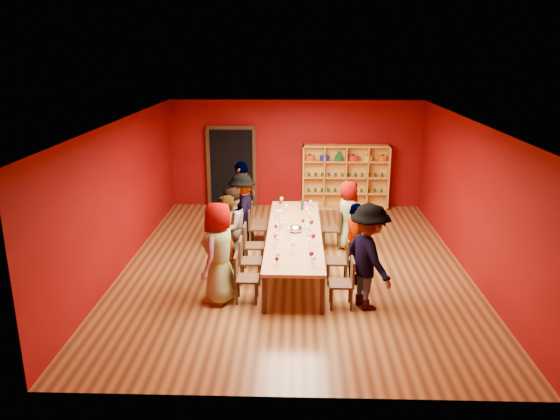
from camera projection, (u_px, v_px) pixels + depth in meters
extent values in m
cube|color=#593317|center=(294.00, 265.00, 11.43)|extent=(7.10, 9.10, 0.02)
cube|color=#640505|center=(296.00, 154.00, 15.31)|extent=(7.10, 0.02, 3.00)
cube|color=#640505|center=(292.00, 292.00, 6.67)|extent=(7.10, 0.02, 3.00)
cube|color=#640505|center=(122.00, 195.00, 11.10)|extent=(0.02, 9.10, 3.00)
cube|color=#640505|center=(470.00, 197.00, 10.89)|extent=(0.02, 9.10, 3.00)
cube|color=white|center=(295.00, 121.00, 10.56)|extent=(7.10, 9.10, 0.02)
cube|color=#B37B4A|center=(294.00, 233.00, 11.22)|extent=(1.10, 4.50, 0.06)
cube|color=black|center=(264.00, 295.00, 9.26)|extent=(0.08, 0.08, 0.69)
cube|color=black|center=(275.00, 218.00, 13.42)|extent=(0.08, 0.08, 0.69)
cube|color=black|center=(322.00, 296.00, 9.23)|extent=(0.08, 0.08, 0.69)
cube|color=black|center=(315.00, 218.00, 13.39)|extent=(0.08, 0.08, 0.69)
cube|color=black|center=(232.00, 168.00, 15.41)|extent=(1.20, 0.14, 2.20)
cube|color=black|center=(230.00, 128.00, 15.02)|extent=(1.32, 0.06, 0.10)
cube|color=black|center=(209.00, 168.00, 15.37)|extent=(0.10, 0.06, 2.20)
cube|color=black|center=(255.00, 169.00, 15.33)|extent=(0.10, 0.06, 2.20)
cube|color=gold|center=(303.00, 177.00, 15.26)|extent=(0.04, 0.40, 1.80)
cube|color=gold|center=(388.00, 177.00, 15.18)|extent=(0.04, 0.40, 1.80)
cube|color=gold|center=(347.00, 146.00, 14.97)|extent=(2.40, 0.40, 0.04)
cube|color=gold|center=(344.00, 207.00, 15.47)|extent=(2.40, 0.40, 0.04)
cube|color=gold|center=(345.00, 175.00, 15.40)|extent=(2.40, 0.02, 1.80)
cube|color=gold|center=(345.00, 193.00, 15.35)|extent=(2.36, 0.38, 0.03)
cube|color=gold|center=(345.00, 177.00, 15.22)|extent=(2.36, 0.38, 0.03)
cube|color=gold|center=(346.00, 161.00, 15.09)|extent=(2.36, 0.38, 0.03)
cube|color=gold|center=(324.00, 177.00, 15.24)|extent=(0.03, 0.38, 1.76)
cube|color=gold|center=(345.00, 177.00, 15.22)|extent=(0.03, 0.38, 1.76)
cube|color=gold|center=(367.00, 177.00, 15.20)|extent=(0.03, 0.38, 1.76)
cylinder|color=#DC520C|center=(310.00, 158.00, 15.10)|extent=(0.26, 0.26, 0.15)
sphere|color=black|center=(310.00, 154.00, 15.07)|extent=(0.05, 0.05, 0.05)
cylinder|color=navy|center=(324.00, 158.00, 15.08)|extent=(0.26, 0.26, 0.15)
sphere|color=black|center=(324.00, 154.00, 15.06)|extent=(0.05, 0.05, 0.05)
cylinder|color=#16592B|center=(339.00, 159.00, 15.08)|extent=(0.26, 0.26, 0.08)
cone|color=#16592B|center=(339.00, 154.00, 15.04)|extent=(0.24, 0.24, 0.22)
cylinder|color=red|center=(353.00, 158.00, 15.06)|extent=(0.26, 0.26, 0.15)
sphere|color=black|center=(354.00, 155.00, 15.03)|extent=(0.05, 0.05, 0.05)
cylinder|color=yellow|center=(368.00, 158.00, 15.05)|extent=(0.26, 0.26, 0.15)
sphere|color=black|center=(368.00, 155.00, 15.02)|extent=(0.05, 0.05, 0.05)
cylinder|color=#DC520C|center=(382.00, 158.00, 15.03)|extent=(0.26, 0.26, 0.15)
sphere|color=black|center=(383.00, 155.00, 15.01)|extent=(0.05, 0.05, 0.05)
cylinder|color=#1B3222|center=(309.00, 190.00, 15.36)|extent=(0.07, 0.07, 0.10)
cylinder|color=#1B3222|center=(315.00, 190.00, 15.36)|extent=(0.07, 0.07, 0.10)
cylinder|color=#1B3222|center=(322.00, 190.00, 15.35)|extent=(0.07, 0.07, 0.10)
cylinder|color=#1B3222|center=(328.00, 190.00, 15.34)|extent=(0.07, 0.07, 0.10)
cylinder|color=#1B3222|center=(335.00, 190.00, 15.34)|extent=(0.07, 0.07, 0.10)
cylinder|color=#1B3222|center=(342.00, 190.00, 15.33)|extent=(0.07, 0.07, 0.10)
cylinder|color=#1B3222|center=(348.00, 190.00, 15.33)|extent=(0.07, 0.07, 0.10)
cylinder|color=#1B3222|center=(355.00, 190.00, 15.32)|extent=(0.07, 0.07, 0.10)
cylinder|color=#1B3222|center=(361.00, 190.00, 15.32)|extent=(0.07, 0.07, 0.10)
cylinder|color=#1B3222|center=(368.00, 191.00, 15.31)|extent=(0.07, 0.07, 0.10)
cylinder|color=#1B3222|center=(375.00, 191.00, 15.31)|extent=(0.07, 0.07, 0.10)
cylinder|color=#1B3222|center=(381.00, 191.00, 15.30)|extent=(0.07, 0.07, 0.10)
cylinder|color=#1B3222|center=(309.00, 174.00, 15.23)|extent=(0.07, 0.07, 0.10)
cylinder|color=#1B3222|center=(316.00, 174.00, 15.23)|extent=(0.07, 0.07, 0.10)
cylinder|color=#1B3222|center=(322.00, 175.00, 15.22)|extent=(0.07, 0.07, 0.10)
cylinder|color=#1B3222|center=(329.00, 175.00, 15.22)|extent=(0.07, 0.07, 0.10)
cylinder|color=#1B3222|center=(335.00, 175.00, 15.21)|extent=(0.07, 0.07, 0.10)
cylinder|color=#1B3222|center=(342.00, 175.00, 15.20)|extent=(0.07, 0.07, 0.10)
cylinder|color=#1B3222|center=(349.00, 175.00, 15.20)|extent=(0.07, 0.07, 0.10)
cylinder|color=#1B3222|center=(355.00, 175.00, 15.19)|extent=(0.07, 0.07, 0.10)
cylinder|color=#1B3222|center=(362.00, 175.00, 15.19)|extent=(0.07, 0.07, 0.10)
cylinder|color=#1B3222|center=(369.00, 175.00, 15.18)|extent=(0.07, 0.07, 0.10)
cylinder|color=#1B3222|center=(375.00, 175.00, 15.18)|extent=(0.07, 0.07, 0.10)
cylinder|color=#1B3222|center=(382.00, 175.00, 15.17)|extent=(0.07, 0.07, 0.10)
cube|color=black|center=(247.00, 278.00, 9.70)|extent=(0.42, 0.42, 0.04)
cube|color=black|center=(236.00, 266.00, 9.64)|extent=(0.04, 0.40, 0.44)
cube|color=black|center=(237.00, 294.00, 9.61)|extent=(0.04, 0.04, 0.41)
cube|color=black|center=(256.00, 294.00, 9.60)|extent=(0.04, 0.04, 0.41)
cube|color=black|center=(239.00, 286.00, 9.94)|extent=(0.04, 0.04, 0.41)
cube|color=black|center=(257.00, 286.00, 9.93)|extent=(0.04, 0.04, 0.41)
imported|color=#4B4B50|center=(219.00, 253.00, 9.58)|extent=(0.73, 1.00, 1.83)
cube|color=black|center=(251.00, 261.00, 10.49)|extent=(0.42, 0.42, 0.04)
cube|color=black|center=(241.00, 249.00, 10.42)|extent=(0.04, 0.40, 0.44)
cube|color=black|center=(241.00, 275.00, 10.39)|extent=(0.04, 0.04, 0.41)
cube|color=black|center=(259.00, 276.00, 10.38)|extent=(0.04, 0.04, 0.41)
cube|color=black|center=(243.00, 268.00, 10.72)|extent=(0.04, 0.04, 0.41)
cube|color=black|center=(260.00, 269.00, 10.71)|extent=(0.04, 0.04, 0.41)
imported|color=white|center=(225.00, 240.00, 10.37)|extent=(0.58, 0.71, 1.73)
cube|color=black|center=(254.00, 246.00, 11.30)|extent=(0.42, 0.42, 0.04)
cube|color=black|center=(245.00, 235.00, 11.23)|extent=(0.04, 0.40, 0.44)
cube|color=black|center=(245.00, 259.00, 11.20)|extent=(0.04, 0.04, 0.41)
cube|color=black|center=(262.00, 259.00, 11.19)|extent=(0.04, 0.04, 0.41)
cube|color=black|center=(247.00, 253.00, 11.53)|extent=(0.04, 0.04, 0.41)
cube|color=black|center=(263.00, 253.00, 11.52)|extent=(0.04, 0.04, 0.41)
imported|color=#5175A7|center=(231.00, 227.00, 11.20)|extent=(0.72, 0.91, 1.66)
cube|color=black|center=(258.00, 228.00, 12.42)|extent=(0.42, 0.42, 0.04)
cube|color=black|center=(250.00, 218.00, 12.36)|extent=(0.04, 0.40, 0.44)
cube|color=black|center=(250.00, 240.00, 12.33)|extent=(0.04, 0.04, 0.41)
cube|color=black|center=(265.00, 240.00, 12.32)|extent=(0.04, 0.04, 0.41)
cube|color=black|center=(251.00, 235.00, 12.66)|extent=(0.04, 0.04, 0.41)
cube|color=black|center=(266.00, 235.00, 12.65)|extent=(0.04, 0.04, 0.41)
imported|color=#5F8BC3|center=(242.00, 210.00, 12.32)|extent=(0.59, 1.14, 1.69)
cube|color=black|center=(259.00, 222.00, 12.84)|extent=(0.42, 0.42, 0.04)
cube|color=black|center=(251.00, 212.00, 12.78)|extent=(0.04, 0.40, 0.44)
cube|color=black|center=(252.00, 233.00, 12.75)|extent=(0.04, 0.04, 0.41)
cube|color=black|center=(266.00, 233.00, 12.74)|extent=(0.04, 0.04, 0.41)
cube|color=black|center=(253.00, 229.00, 13.08)|extent=(0.04, 0.04, 0.41)
cube|color=black|center=(267.00, 229.00, 13.06)|extent=(0.04, 0.04, 0.41)
imported|color=#121A33|center=(243.00, 201.00, 12.71)|extent=(0.87, 1.21, 1.88)
cube|color=black|center=(341.00, 284.00, 9.49)|extent=(0.42, 0.42, 0.04)
cube|color=black|center=(353.00, 271.00, 9.41)|extent=(0.04, 0.40, 0.44)
cube|color=black|center=(332.00, 300.00, 9.39)|extent=(0.04, 0.04, 0.41)
cube|color=black|center=(351.00, 300.00, 9.38)|extent=(0.04, 0.04, 0.41)
cube|color=black|center=(330.00, 291.00, 9.72)|extent=(0.04, 0.04, 0.41)
cube|color=black|center=(350.00, 292.00, 9.71)|extent=(0.04, 0.04, 0.41)
imported|color=#4F4E54|center=(369.00, 257.00, 9.33)|extent=(0.95, 1.31, 1.88)
cube|color=black|center=(337.00, 261.00, 10.48)|extent=(0.42, 0.42, 0.04)
cube|color=black|center=(347.00, 250.00, 10.41)|extent=(0.04, 0.40, 0.44)
cube|color=black|center=(328.00, 276.00, 10.39)|extent=(0.04, 0.04, 0.41)
cube|color=black|center=(346.00, 276.00, 10.38)|extent=(0.04, 0.04, 0.41)
cube|color=black|center=(327.00, 269.00, 10.71)|extent=(0.04, 0.04, 0.41)
cube|color=black|center=(345.00, 269.00, 10.70)|extent=(0.04, 0.04, 0.41)
imported|color=white|center=(355.00, 244.00, 10.37)|extent=(0.47, 0.95, 1.59)
cube|color=black|center=(331.00, 229.00, 12.32)|extent=(0.42, 0.42, 0.04)
cube|color=black|center=(340.00, 219.00, 12.25)|extent=(0.04, 0.40, 0.44)
cube|color=black|center=(324.00, 241.00, 12.23)|extent=(0.04, 0.04, 0.41)
cube|color=black|center=(339.00, 241.00, 12.22)|extent=(0.04, 0.04, 0.41)
cube|color=black|center=(323.00, 236.00, 12.56)|extent=(0.04, 0.04, 0.41)
cube|color=black|center=(338.00, 236.00, 12.55)|extent=(0.04, 0.04, 0.41)
imported|color=#4E4E53|center=(348.00, 215.00, 12.21)|extent=(0.50, 0.80, 1.55)
cylinder|color=white|center=(309.00, 248.00, 10.28)|extent=(0.06, 0.06, 0.01)
cylinder|color=white|center=(309.00, 245.00, 10.26)|extent=(0.01, 0.01, 0.10)
ellipsoid|color=white|center=(309.00, 241.00, 10.24)|extent=(0.07, 0.07, 0.09)
cylinder|color=white|center=(277.00, 247.00, 10.33)|extent=(0.07, 0.07, 0.01)
cylinder|color=white|center=(277.00, 243.00, 10.31)|extent=(0.01, 0.01, 0.12)
ellipsoid|color=#EDE194|center=(277.00, 239.00, 10.29)|extent=(0.09, 0.09, 0.10)
cylinder|color=white|center=(281.00, 231.00, 11.20)|extent=(0.07, 0.07, 0.01)
cylinder|color=white|center=(281.00, 228.00, 11.19)|extent=(0.01, 0.01, 0.12)
ellipsoid|color=#EDE194|center=(281.00, 223.00, 11.16)|extent=(0.09, 0.09, 0.10)
cylinder|color=white|center=(313.00, 244.00, 10.46)|extent=(0.07, 0.07, 0.01)
cylinder|color=white|center=(313.00, 241.00, 10.44)|extent=(0.01, 0.01, 0.12)
ellipsoid|color=#4A070F|center=(313.00, 236.00, 10.41)|extent=(0.09, 0.09, 0.10)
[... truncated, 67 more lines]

